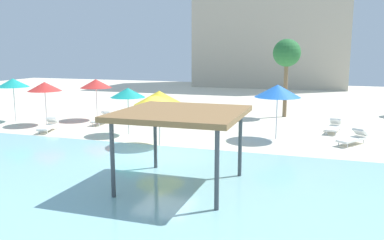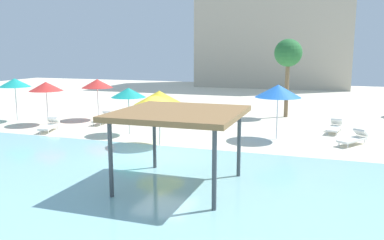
{
  "view_description": "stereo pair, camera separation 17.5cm",
  "coord_description": "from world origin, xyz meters",
  "px_view_note": "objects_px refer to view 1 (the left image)",
  "views": [
    {
      "loc": [
        6.54,
        -16.06,
        4.63
      ],
      "look_at": [
        0.63,
        2.0,
        1.3
      ],
      "focal_mm": 37.42,
      "sensor_mm": 36.0,
      "label": 1
    },
    {
      "loc": [
        6.71,
        -16.0,
        4.63
      ],
      "look_at": [
        0.63,
        2.0,
        1.3
      ],
      "focal_mm": 37.42,
      "sensor_mm": 36.0,
      "label": 2
    }
  ],
  "objects_px": {
    "beach_umbrella_yellow_1": "(159,98)",
    "lounge_chair_0": "(49,126)",
    "beach_umbrella_red_4": "(96,84)",
    "beach_umbrella_teal_5": "(128,93)",
    "lounge_chair_4": "(334,127)",
    "lounge_chair_2": "(103,119)",
    "lounge_chair_3": "(353,138)",
    "beach_umbrella_blue_2": "(278,91)",
    "beach_umbrella_red_3": "(45,87)",
    "beach_umbrella_teal_0": "(13,83)",
    "shade_pavilion": "(181,116)",
    "palm_tree_1": "(287,54)"
  },
  "relations": [
    {
      "from": "beach_umbrella_yellow_1",
      "to": "lounge_chair_0",
      "type": "relative_size",
      "value": 1.36
    },
    {
      "from": "beach_umbrella_red_4",
      "to": "beach_umbrella_teal_5",
      "type": "distance_m",
      "value": 5.58
    },
    {
      "from": "lounge_chair_0",
      "to": "lounge_chair_4",
      "type": "height_order",
      "value": "same"
    },
    {
      "from": "lounge_chair_2",
      "to": "lounge_chair_3",
      "type": "xyz_separation_m",
      "value": [
        14.77,
        -1.11,
        0.0
      ]
    },
    {
      "from": "beach_umbrella_red_4",
      "to": "lounge_chair_4",
      "type": "xyz_separation_m",
      "value": [
        15.08,
        0.49,
        -2.1
      ]
    },
    {
      "from": "beach_umbrella_blue_2",
      "to": "beach_umbrella_red_3",
      "type": "distance_m",
      "value": 14.19
    },
    {
      "from": "beach_umbrella_teal_0",
      "to": "lounge_chair_2",
      "type": "distance_m",
      "value": 6.4
    },
    {
      "from": "beach_umbrella_teal_0",
      "to": "lounge_chair_3",
      "type": "xyz_separation_m",
      "value": [
        20.7,
        -0.1,
        -2.2
      ]
    },
    {
      "from": "lounge_chair_0",
      "to": "lounge_chair_2",
      "type": "distance_m",
      "value": 3.52
    },
    {
      "from": "shade_pavilion",
      "to": "beach_umbrella_teal_0",
      "type": "bearing_deg",
      "value": 149.49
    },
    {
      "from": "beach_umbrella_teal_5",
      "to": "lounge_chair_0",
      "type": "distance_m",
      "value": 5.24
    },
    {
      "from": "shade_pavilion",
      "to": "beach_umbrella_red_4",
      "type": "bearing_deg",
      "value": 132.3
    },
    {
      "from": "beach_umbrella_red_3",
      "to": "beach_umbrella_red_4",
      "type": "height_order",
      "value": "beach_umbrella_red_4"
    },
    {
      "from": "lounge_chair_3",
      "to": "shade_pavilion",
      "type": "bearing_deg",
      "value": -0.76
    },
    {
      "from": "beach_umbrella_blue_2",
      "to": "lounge_chair_3",
      "type": "bearing_deg",
      "value": -0.73
    },
    {
      "from": "beach_umbrella_teal_5",
      "to": "lounge_chair_2",
      "type": "bearing_deg",
      "value": 141.73
    },
    {
      "from": "lounge_chair_0",
      "to": "lounge_chair_3",
      "type": "distance_m",
      "value": 16.63
    },
    {
      "from": "lounge_chair_0",
      "to": "palm_tree_1",
      "type": "relative_size",
      "value": 0.37
    },
    {
      "from": "beach_umbrella_yellow_1",
      "to": "lounge_chair_2",
      "type": "height_order",
      "value": "beach_umbrella_yellow_1"
    },
    {
      "from": "shade_pavilion",
      "to": "lounge_chair_2",
      "type": "xyz_separation_m",
      "value": [
        -8.75,
        9.66,
        -2.14
      ]
    },
    {
      "from": "beach_umbrella_red_4",
      "to": "beach_umbrella_teal_5",
      "type": "bearing_deg",
      "value": -40.85
    },
    {
      "from": "lounge_chair_3",
      "to": "lounge_chair_4",
      "type": "distance_m",
      "value": 2.96
    },
    {
      "from": "beach_umbrella_yellow_1",
      "to": "beach_umbrella_blue_2",
      "type": "distance_m",
      "value": 6.2
    },
    {
      "from": "beach_umbrella_teal_0",
      "to": "lounge_chair_2",
      "type": "xyz_separation_m",
      "value": [
        5.93,
        1.01,
        -2.2
      ]
    },
    {
      "from": "palm_tree_1",
      "to": "beach_umbrella_teal_0",
      "type": "bearing_deg",
      "value": -156.15
    },
    {
      "from": "lounge_chair_0",
      "to": "lounge_chair_3",
      "type": "bearing_deg",
      "value": 79.69
    },
    {
      "from": "beach_umbrella_blue_2",
      "to": "lounge_chair_0",
      "type": "height_order",
      "value": "beach_umbrella_blue_2"
    },
    {
      "from": "shade_pavilion",
      "to": "lounge_chair_4",
      "type": "height_order",
      "value": "shade_pavilion"
    },
    {
      "from": "shade_pavilion",
      "to": "lounge_chair_2",
      "type": "bearing_deg",
      "value": 132.18
    },
    {
      "from": "beach_umbrella_yellow_1",
      "to": "lounge_chair_4",
      "type": "distance_m",
      "value": 10.39
    },
    {
      "from": "beach_umbrella_teal_5",
      "to": "palm_tree_1",
      "type": "bearing_deg",
      "value": 48.82
    },
    {
      "from": "beach_umbrella_teal_0",
      "to": "beach_umbrella_blue_2",
      "type": "xyz_separation_m",
      "value": [
        16.91,
        -0.05,
        0.01
      ]
    },
    {
      "from": "lounge_chair_2",
      "to": "palm_tree_1",
      "type": "bearing_deg",
      "value": 120.01
    },
    {
      "from": "lounge_chair_4",
      "to": "shade_pavilion",
      "type": "bearing_deg",
      "value": -14.43
    },
    {
      "from": "shade_pavilion",
      "to": "lounge_chair_2",
      "type": "height_order",
      "value": "shade_pavilion"
    },
    {
      "from": "shade_pavilion",
      "to": "beach_umbrella_red_3",
      "type": "relative_size",
      "value": 1.51
    },
    {
      "from": "lounge_chair_4",
      "to": "beach_umbrella_red_4",
      "type": "bearing_deg",
      "value": -78.18
    },
    {
      "from": "beach_umbrella_teal_0",
      "to": "palm_tree_1",
      "type": "height_order",
      "value": "palm_tree_1"
    },
    {
      "from": "beach_umbrella_teal_5",
      "to": "lounge_chair_0",
      "type": "xyz_separation_m",
      "value": [
        -4.8,
        -0.64,
        -2.0
      ]
    },
    {
      "from": "beach_umbrella_blue_2",
      "to": "beach_umbrella_red_4",
      "type": "height_order",
      "value": "beach_umbrella_blue_2"
    },
    {
      "from": "shade_pavilion",
      "to": "lounge_chair_3",
      "type": "height_order",
      "value": "shade_pavilion"
    },
    {
      "from": "beach_umbrella_yellow_1",
      "to": "beach_umbrella_red_4",
      "type": "relative_size",
      "value": 0.99
    },
    {
      "from": "beach_umbrella_teal_0",
      "to": "beach_umbrella_teal_5",
      "type": "xyz_separation_m",
      "value": [
        8.99,
        -1.4,
        -0.2
      ]
    },
    {
      "from": "lounge_chair_2",
      "to": "lounge_chair_3",
      "type": "height_order",
      "value": "same"
    },
    {
      "from": "beach_umbrella_red_3",
      "to": "lounge_chair_4",
      "type": "distance_m",
      "value": 17.52
    },
    {
      "from": "palm_tree_1",
      "to": "lounge_chair_2",
      "type": "bearing_deg",
      "value": -149.36
    },
    {
      "from": "beach_umbrella_teal_0",
      "to": "beach_umbrella_yellow_1",
      "type": "relative_size",
      "value": 1.04
    },
    {
      "from": "beach_umbrella_blue_2",
      "to": "shade_pavilion",
      "type": "bearing_deg",
      "value": -104.55
    },
    {
      "from": "beach_umbrella_blue_2",
      "to": "palm_tree_1",
      "type": "xyz_separation_m",
      "value": [
        -0.25,
        7.42,
        1.79
      ]
    },
    {
      "from": "beach_umbrella_yellow_1",
      "to": "palm_tree_1",
      "type": "relative_size",
      "value": 0.5
    }
  ]
}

